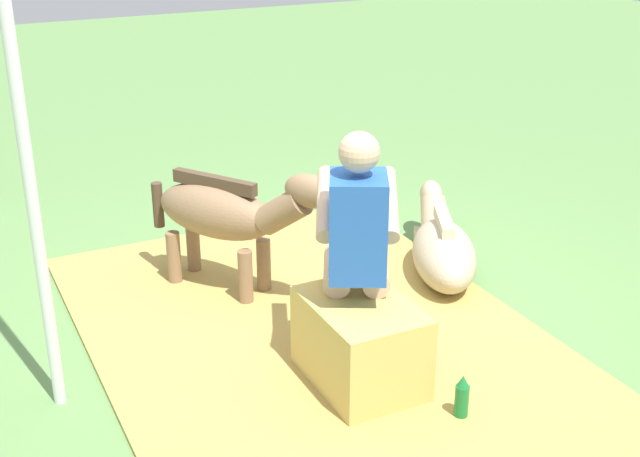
{
  "coord_description": "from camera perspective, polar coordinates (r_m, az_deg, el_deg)",
  "views": [
    {
      "loc": [
        -4.02,
        2.06,
        2.46
      ],
      "look_at": [
        0.06,
        0.04,
        0.55
      ],
      "focal_mm": 47.38,
      "sensor_mm": 36.0,
      "label": 1
    }
  ],
  "objects": [
    {
      "name": "ground_plane",
      "position": [
        5.14,
        0.72,
        -5.79
      ],
      "size": [
        24.0,
        24.0,
        0.0
      ],
      "primitive_type": "plane",
      "color": "#608C4C"
    },
    {
      "name": "soda_bottle",
      "position": [
        4.22,
        9.56,
        -11.24
      ],
      "size": [
        0.07,
        0.07,
        0.25
      ],
      "color": "#197233",
      "rests_on": "ground"
    },
    {
      "name": "pony_lying",
      "position": [
        5.63,
        8.23,
        -1.26
      ],
      "size": [
        1.32,
        0.84,
        0.42
      ],
      "color": "tan",
      "rests_on": "ground"
    },
    {
      "name": "hay_bale",
      "position": [
        4.37,
        2.74,
        -7.83
      ],
      "size": [
        0.67,
        0.48,
        0.47
      ],
      "primitive_type": "cube",
      "color": "tan",
      "rests_on": "ground"
    },
    {
      "name": "tent_pole_left",
      "position": [
        4.02,
        -19.12,
        3.7
      ],
      "size": [
        0.06,
        0.06,
        2.46
      ],
      "primitive_type": "cylinder",
      "color": "silver",
      "rests_on": "ground"
    },
    {
      "name": "hay_patch",
      "position": [
        4.86,
        -0.19,
        -7.44
      ],
      "size": [
        3.54,
        2.42,
        0.02
      ],
      "primitive_type": "cube",
      "color": "tan",
      "rests_on": "ground"
    },
    {
      "name": "person_seated",
      "position": [
        4.28,
        2.51,
        -0.83
      ],
      "size": [
        0.72,
        0.59,
        1.35
      ],
      "color": "#D8AD8C",
      "rests_on": "ground"
    },
    {
      "name": "pony_standing",
      "position": [
        5.22,
        -6.27,
        1.0
      ],
      "size": [
        1.19,
        0.89,
        0.89
      ],
      "color": "#8C6B4C",
      "rests_on": "ground"
    }
  ]
}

